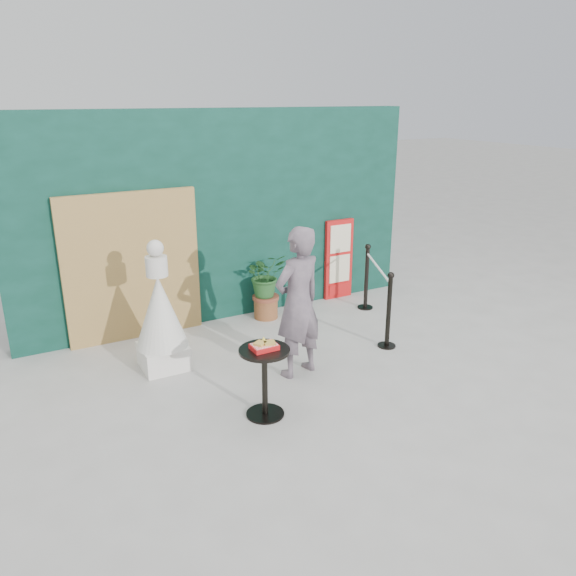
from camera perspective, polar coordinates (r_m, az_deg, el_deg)
name	(u,v)px	position (r m, az deg, el deg)	size (l,w,h in m)	color
ground	(342,409)	(6.13, 5.53, -12.13)	(60.00, 60.00, 0.00)	#ADAAA5
back_wall	(223,217)	(8.21, -6.61, 7.19)	(6.00, 0.30, 3.00)	#0B3227
bamboo_fence	(133,267)	(7.73, -15.51, 2.05)	(1.80, 0.08, 2.00)	tan
woman	(298,303)	(6.46, 1.02, -1.50)	(0.66, 0.43, 1.80)	slate
menu_board	(339,259)	(9.12, 5.18, 2.92)	(0.50, 0.07, 1.30)	red
statue	(161,317)	(6.86, -12.82, -2.93)	(0.63, 0.63, 1.60)	white
cafe_table	(265,372)	(5.77, -2.39, -8.49)	(0.52, 0.52, 0.75)	black
food_basket	(264,346)	(5.64, -2.43, -5.88)	(0.26, 0.19, 0.11)	red
planter	(265,281)	(8.25, -2.30, 0.71)	(0.58, 0.51, 0.99)	brown
stanchion_barrier	(377,293)	(8.07, 8.99, -0.54)	(0.84, 1.54, 1.03)	black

